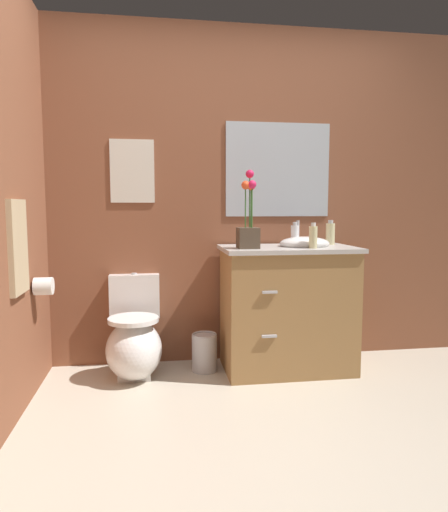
{
  "coord_description": "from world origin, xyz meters",
  "views": [
    {
      "loc": [
        -0.6,
        -1.99,
        1.17
      ],
      "look_at": [
        -0.13,
        1.11,
        0.84
      ],
      "focal_mm": 32.5,
      "sensor_mm": 36.0,
      "label": 1
    }
  ],
  "objects": [
    {
      "name": "vanity_cabinet",
      "position": [
        0.34,
        1.16,
        0.46
      ],
      "size": [
        0.94,
        0.56,
        1.07
      ],
      "color": "#9E7242",
      "rests_on": "ground_plane"
    },
    {
      "name": "wall_mirror",
      "position": [
        0.34,
        1.46,
        1.45
      ],
      "size": [
        0.8,
        0.01,
        0.7
      ],
      "primitive_type": "cube",
      "color": "#B2BCC6"
    },
    {
      "name": "trash_bin",
      "position": [
        -0.25,
        1.22,
        0.14
      ],
      "size": [
        0.18,
        0.18,
        0.27
      ],
      "color": "#B7B7BC",
      "rests_on": "ground_plane"
    },
    {
      "name": "toilet_paper_roll",
      "position": [
        -1.28,
        0.99,
        0.68
      ],
      "size": [
        0.11,
        0.11,
        0.11
      ],
      "primitive_type": "cylinder",
      "rotation": [
        0.0,
        1.57,
        0.0
      ],
      "color": "white"
    },
    {
      "name": "hanging_towel",
      "position": [
        -1.34,
        0.69,
        0.95
      ],
      "size": [
        0.03,
        0.28,
        0.52
      ],
      "primitive_type": "cube",
      "color": "tan"
    },
    {
      "name": "wall_poster",
      "position": [
        -0.74,
        1.46,
        1.43
      ],
      "size": [
        0.31,
        0.01,
        0.45
      ],
      "primitive_type": "cube",
      "color": "silver"
    },
    {
      "name": "toilet",
      "position": [
        -0.74,
        1.19,
        0.24
      ],
      "size": [
        0.38,
        0.59,
        0.69
      ],
      "color": "white",
      "rests_on": "ground_plane"
    },
    {
      "name": "flower_vase",
      "position": [
        0.03,
        1.07,
        1.05
      ],
      "size": [
        0.14,
        0.14,
        0.53
      ],
      "color": "#4C3D2D",
      "rests_on": "vanity_cabinet"
    },
    {
      "name": "lotion_bottle",
      "position": [
        0.7,
        1.3,
        0.97
      ],
      "size": [
        0.07,
        0.07,
        0.18
      ],
      "color": "beige",
      "rests_on": "vanity_cabinet"
    },
    {
      "name": "hand_wash_bottle",
      "position": [
        0.47,
        1.01,
        0.97
      ],
      "size": [
        0.06,
        0.06,
        0.17
      ],
      "color": "beige",
      "rests_on": "vanity_cabinet"
    },
    {
      "name": "wall_back",
      "position": [
        0.2,
        1.49,
        1.25
      ],
      "size": [
        4.21,
        0.05,
        2.5
      ],
      "primitive_type": "cube",
      "color": "brown",
      "rests_on": "ground_plane"
    },
    {
      "name": "ground_plane",
      "position": [
        0.0,
        0.0,
        0.0
      ],
      "size": [
        9.02,
        9.02,
        0.0
      ],
      "primitive_type": "plane",
      "color": "beige"
    },
    {
      "name": "soap_bottle",
      "position": [
        0.4,
        1.21,
        0.97
      ],
      "size": [
        0.06,
        0.06,
        0.17
      ],
      "color": "white",
      "rests_on": "vanity_cabinet"
    }
  ]
}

